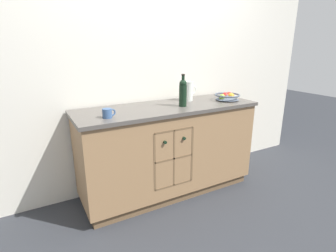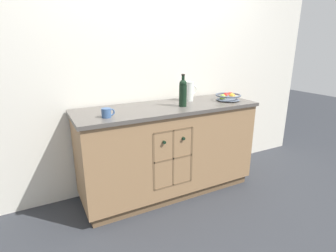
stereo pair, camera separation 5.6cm
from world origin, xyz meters
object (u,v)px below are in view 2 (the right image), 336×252
at_px(ceramic_mug, 107,113).
at_px(standing_wine_bottle, 183,92).
at_px(white_pitcher, 189,91).
at_px(fruit_bowl, 228,97).

bearing_deg(ceramic_mug, standing_wine_bottle, 4.59).
bearing_deg(white_pitcher, fruit_bowl, -25.21).
height_order(fruit_bowl, standing_wine_bottle, standing_wine_bottle).
distance_m(white_pitcher, ceramic_mug, 1.00).
relative_size(fruit_bowl, white_pitcher, 1.32).
height_order(white_pitcher, ceramic_mug, white_pitcher).
distance_m(fruit_bowl, standing_wine_bottle, 0.59).
bearing_deg(fruit_bowl, ceramic_mug, -176.74).
bearing_deg(standing_wine_bottle, white_pitcher, 44.72).
xyz_separation_m(white_pitcher, standing_wine_bottle, (-0.20, -0.20, 0.03)).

